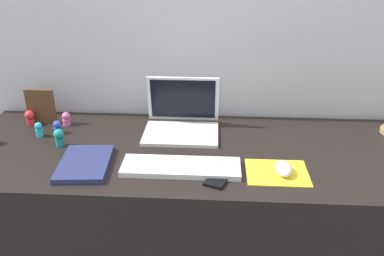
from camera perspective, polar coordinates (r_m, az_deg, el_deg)
The scene contains 14 objects.
back_wall at distance 1.85m, azimuth 1.75°, elevation 2.18°, with size 3.05×0.05×1.47m, color silver.
desk at distance 1.73m, azimuth 1.18°, elevation -13.87°, with size 1.85×0.64×0.74m, color black.
laptop at distance 1.66m, azimuth -1.44°, elevation 1.43°, with size 0.30×0.24×0.21m.
keyboard at distance 1.40m, azimuth -1.57°, elevation -5.57°, with size 0.41×0.13×0.02m, color white.
mousepad at distance 1.41m, azimuth 11.98°, elevation -6.21°, with size 0.21×0.17×0.00m, color yellow.
mouse at distance 1.40m, azimuth 12.84°, elevation -5.61°, with size 0.06×0.10×0.03m, color white.
cell_phone at distance 1.35m, azimuth 3.89°, elevation -6.97°, with size 0.06×0.13×0.01m, color black.
notebook_pad at distance 1.47m, azimuth -14.96°, elevation -4.87°, with size 0.17×0.24×0.02m, color navy.
picture_frame at distance 1.84m, azimuth -20.66°, elevation 2.92°, with size 0.12×0.02×0.15m, color brown.
toy_figurine_blue at distance 1.73m, azimuth -18.56°, elevation 0.15°, with size 0.03×0.03×0.05m.
toy_figurine_cyan at distance 1.73m, azimuth -20.90°, elevation -0.15°, with size 0.03×0.03×0.06m.
toy_figurine_red at distance 1.85m, azimuth -22.00°, elevation 1.45°, with size 0.04×0.04×0.06m.
toy_figurine_teal at distance 1.62m, azimuth -18.39°, elevation -1.26°, with size 0.04×0.04×0.07m.
toy_figurine_pink at distance 1.80m, azimuth -17.39°, elevation 1.28°, with size 0.03×0.03×0.06m.
Camera 1 is at (0.05, -1.34, 1.47)m, focal length 37.61 mm.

